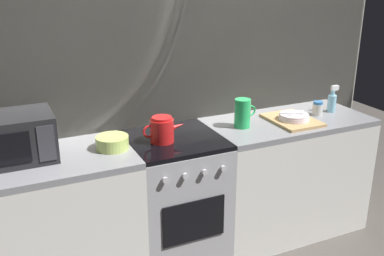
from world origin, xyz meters
name	(u,v)px	position (x,y,z in m)	size (l,w,h in m)	color
ground_plane	(176,255)	(0.00, 0.00, 0.00)	(8.00, 8.00, 0.00)	#47423D
back_wall	(156,82)	(0.00, 0.32, 1.20)	(3.60, 0.05, 2.40)	#B2AD9E
counter_left	(38,230)	(-0.90, 0.00, 0.45)	(1.20, 0.60, 0.90)	silver
stove_unit	(175,200)	(0.00, 0.00, 0.45)	(0.60, 0.63, 0.90)	#9E9EA3
counter_right	(284,175)	(0.90, 0.00, 0.45)	(1.20, 0.60, 0.90)	silver
microwave	(12,138)	(-0.97, 0.07, 1.04)	(0.46, 0.35, 0.27)	black
kettle	(162,130)	(-0.09, -0.03, 0.98)	(0.28, 0.15, 0.17)	red
mixing_bowl	(112,142)	(-0.41, -0.01, 0.94)	(0.20, 0.20, 0.08)	#B7D166
pitcher	(243,113)	(0.51, 0.00, 1.00)	(0.16, 0.11, 0.20)	green
dish_pile	(293,119)	(0.89, -0.06, 0.92)	(0.30, 0.40, 0.07)	tan
spice_jar	(318,108)	(1.15, -0.01, 0.95)	(0.08, 0.08, 0.10)	silver
spray_bottle	(332,102)	(1.31, 0.02, 0.98)	(0.08, 0.06, 0.20)	#8CCCE5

